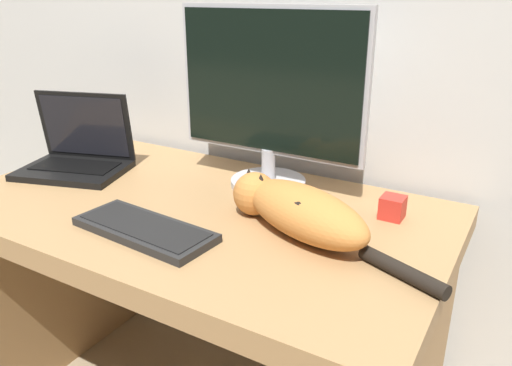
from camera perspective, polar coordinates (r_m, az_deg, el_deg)
name	(u,v)px	position (r m, az deg, el deg)	size (l,w,h in m)	color
desk	(197,262)	(1.43, -6.74, -8.95)	(1.33, 0.76, 0.78)	#A37A4C
monitor	(269,97)	(1.40, 1.53, 9.76)	(0.57, 0.22, 0.51)	#B2B2B7
laptop	(77,156)	(1.69, -19.75, 2.93)	(0.37, 0.31, 0.24)	black
external_keyboard	(143,229)	(1.22, -12.79, -5.12)	(0.37, 0.17, 0.02)	black
cat	(298,209)	(1.17, 4.87, -3.00)	(0.57, 0.28, 0.12)	#C67A38
small_toy	(392,207)	(1.30, 15.33, -2.71)	(0.06, 0.06, 0.06)	red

